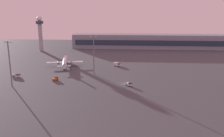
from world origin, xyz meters
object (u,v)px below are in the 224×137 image
Objects in this scene: control_tower at (40,31)px; airplane_far_stand at (65,62)px; cargo_loader at (55,79)px; fuel_truck at (16,75)px; apron_light_central at (94,53)px; apron_light_west at (10,61)px; catering_truck at (117,64)px; baggage_tractor at (129,84)px.

airplane_far_stand is at bearing -57.17° from control_tower.
cargo_loader is at bearing -96.97° from airplane_far_stand.
apron_light_central is at bearing 109.56° from fuel_truck.
apron_light_west is (24.80, -123.61, -6.10)m from control_tower.
cargo_loader is 30.37m from fuel_truck.
catering_truck is (69.33, 38.43, 0.21)m from fuel_truck.
cargo_loader is at bearing -142.90° from apron_light_central.
airplane_far_stand is 1.34× the size of apron_light_west.
cargo_loader is 1.05× the size of baggage_tractor.
cargo_loader and baggage_tractor have the same top height.
control_tower is 1.36× the size of apron_light_central.
apron_light_west is at bearing -26.92° from catering_truck.
airplane_far_stand is 59.33m from apron_light_west.
fuel_truck is at bearing -40.58° from catering_truck.
control_tower is 116.98m from apron_light_central.
control_tower is 8.45× the size of cargo_loader.
control_tower is at bearing -106.26° from catering_truck.
fuel_truck is 56.92m from apron_light_central.
catering_truck is 0.21× the size of apron_light_west.
cargo_loader is (48.34, -109.87, -21.04)m from control_tower.
control_tower is 107.60m from fuel_truck.
cargo_loader is 59.45m from catering_truck.
cargo_loader is 0.16× the size of apron_light_west.
control_tower is 6.29× the size of catering_truck.
airplane_far_stand is 72.73m from baggage_tractor.
control_tower reaches higher than apron_light_central.
apron_light_central is (-15.67, -26.32, 14.39)m from catering_truck.
airplane_far_stand is at bearing 127.13° from cargo_loader.
apron_light_central is 0.99× the size of apron_light_west.
airplane_far_stand is (44.54, -69.05, -18.49)m from control_tower.
baggage_tractor is (98.13, -118.16, -21.04)m from control_tower.
airplane_far_stand is at bearing -64.87° from catering_truck.
apron_light_west is (-47.42, -31.80, 0.15)m from apron_light_central.
control_tower reaches higher than catering_truck.
apron_light_west is at bearing -41.94° from baggage_tractor.
fuel_truck is 80.84m from baggage_tractor.
apron_light_central reaches higher than baggage_tractor.
control_tower is 8.85× the size of baggage_tractor.
fuel_truck is 79.27m from catering_truck.
cargo_loader is 0.70× the size of fuel_truck.
fuel_truck is 0.23× the size of apron_light_west.
apron_light_west reaches higher than airplane_far_stand.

